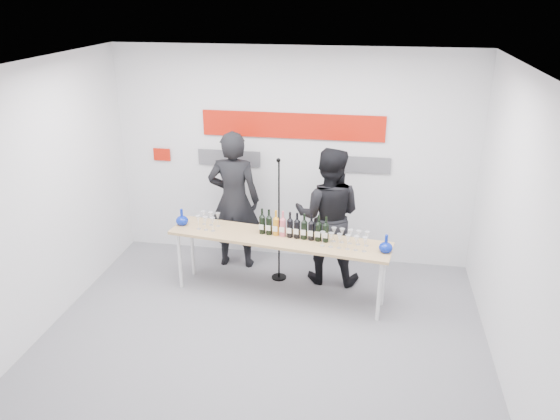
{
  "coord_description": "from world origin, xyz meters",
  "views": [
    {
      "loc": [
        1.07,
        -5.21,
        3.68
      ],
      "look_at": [
        0.02,
        0.9,
        1.15
      ],
      "focal_mm": 35.0,
      "sensor_mm": 36.0,
      "label": 1
    }
  ],
  "objects": [
    {
      "name": "presenter_right",
      "position": [
        0.58,
        1.35,
        0.92
      ],
      "size": [
        0.93,
        0.74,
        1.84
      ],
      "primitive_type": "imported",
      "rotation": [
        0.0,
        0.0,
        3.1
      ],
      "color": "black",
      "rests_on": "ground"
    },
    {
      "name": "ground",
      "position": [
        0.0,
        0.0,
        0.0
      ],
      "size": [
        5.0,
        5.0,
        0.0
      ],
      "primitive_type": "plane",
      "color": "slate",
      "rests_on": "ground"
    },
    {
      "name": "back_wall",
      "position": [
        0.0,
        2.0,
        1.5
      ],
      "size": [
        5.0,
        0.04,
        3.0
      ],
      "primitive_type": "cube",
      "color": "silver",
      "rests_on": "ground"
    },
    {
      "name": "mic_stand",
      "position": [
        -0.06,
        1.24,
        0.52
      ],
      "size": [
        0.2,
        0.2,
        1.72
      ],
      "rotation": [
        0.0,
        0.0,
        -0.22
      ],
      "color": "black",
      "rests_on": "ground"
    },
    {
      "name": "signage",
      "position": [
        -0.06,
        1.97,
        1.81
      ],
      "size": [
        3.38,
        0.02,
        0.79
      ],
      "color": "#BB1708",
      "rests_on": "back_wall"
    },
    {
      "name": "decanter_right",
      "position": [
        1.31,
        0.61,
        0.94
      ],
      "size": [
        0.16,
        0.16,
        0.21
      ],
      "primitive_type": null,
      "color": "#081F96",
      "rests_on": "tasting_table"
    },
    {
      "name": "presenter_left",
      "position": [
        -0.74,
        1.56,
        0.97
      ],
      "size": [
        0.73,
        0.5,
        1.95
      ],
      "primitive_type": "imported",
      "rotation": [
        0.0,
        0.0,
        3.18
      ],
      "color": "black",
      "rests_on": "ground"
    },
    {
      "name": "tasting_table",
      "position": [
        0.02,
        0.8,
        0.77
      ],
      "size": [
        2.82,
        0.92,
        0.83
      ],
      "rotation": [
        0.0,
        0.0,
        -0.14
      ],
      "color": "tan",
      "rests_on": "ground"
    },
    {
      "name": "glasses_right",
      "position": [
        0.83,
        0.69,
        0.92
      ],
      "size": [
        0.58,
        0.29,
        0.18
      ],
      "color": "silver",
      "rests_on": "tasting_table"
    },
    {
      "name": "wine_bottles",
      "position": [
        0.2,
        0.82,
        1.0
      ],
      "size": [
        0.89,
        0.19,
        0.33
      ],
      "rotation": [
        0.0,
        0.0,
        -0.14
      ],
      "color": "black",
      "rests_on": "tasting_table"
    },
    {
      "name": "decanter_left",
      "position": [
        -1.28,
        0.96,
        0.94
      ],
      "size": [
        0.16,
        0.16,
        0.21
      ],
      "primitive_type": null,
      "color": "#081F96",
      "rests_on": "tasting_table"
    },
    {
      "name": "glasses_left",
      "position": [
        -0.92,
        0.92,
        0.92
      ],
      "size": [
        0.28,
        0.25,
        0.18
      ],
      "color": "silver",
      "rests_on": "tasting_table"
    }
  ]
}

